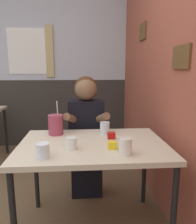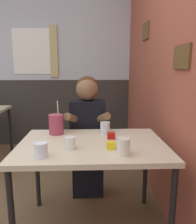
# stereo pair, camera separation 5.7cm
# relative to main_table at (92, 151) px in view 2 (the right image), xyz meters

# --- Properties ---
(brick_wall_right) EXTENTS (0.08, 4.53, 2.70)m
(brick_wall_right) POSITION_rel_main_table_xyz_m (0.67, 0.82, 0.68)
(brick_wall_right) COLOR #9E4C38
(brick_wall_right) RESTS_ON ground_plane
(back_wall) EXTENTS (5.89, 0.09, 2.70)m
(back_wall) POSITION_rel_main_table_xyz_m (-0.81, 2.11, 0.69)
(back_wall) COLOR silver
(back_wall) RESTS_ON ground_plane
(main_table) EXTENTS (1.09, 0.75, 0.74)m
(main_table) POSITION_rel_main_table_xyz_m (0.00, 0.00, 0.00)
(main_table) COLOR beige
(main_table) RESTS_ON ground_plane
(person_seated) EXTENTS (0.42, 0.41, 1.21)m
(person_seated) POSITION_rel_main_table_xyz_m (-0.04, 0.53, -0.02)
(person_seated) COLOR black
(person_seated) RESTS_ON ground_plane
(cocktail_pitcher) EXTENTS (0.12, 0.12, 0.29)m
(cocktail_pitcher) POSITION_rel_main_table_xyz_m (-0.30, 0.24, 0.15)
(cocktail_pitcher) COLOR #99384C
(cocktail_pitcher) RESTS_ON main_table
(glass_near_pitcher) EXTENTS (0.08, 0.08, 0.09)m
(glass_near_pitcher) POSITION_rel_main_table_xyz_m (-0.32, -0.25, 0.11)
(glass_near_pitcher) COLOR silver
(glass_near_pitcher) RESTS_ON main_table
(glass_center) EXTENTS (0.08, 0.08, 0.09)m
(glass_center) POSITION_rel_main_table_xyz_m (-0.15, -0.12, 0.11)
(glass_center) COLOR silver
(glass_center) RESTS_ON main_table
(glass_far_side) EXTENTS (0.08, 0.08, 0.11)m
(glass_far_side) POSITION_rel_main_table_xyz_m (0.20, -0.23, 0.12)
(glass_far_side) COLOR silver
(glass_far_side) RESTS_ON main_table
(glass_by_brick) EXTENTS (0.08, 0.08, 0.10)m
(glass_by_brick) POSITION_rel_main_table_xyz_m (0.11, 0.23, 0.12)
(glass_by_brick) COLOR silver
(glass_by_brick) RESTS_ON main_table
(condiment_ketchup) EXTENTS (0.06, 0.04, 0.05)m
(condiment_ketchup) POSITION_rel_main_table_xyz_m (0.15, 0.09, 0.09)
(condiment_ketchup) COLOR #B7140F
(condiment_ketchup) RESTS_ON main_table
(condiment_mustard) EXTENTS (0.06, 0.04, 0.05)m
(condiment_mustard) POSITION_rel_main_table_xyz_m (0.13, -0.13, 0.09)
(condiment_mustard) COLOR yellow
(condiment_mustard) RESTS_ON main_table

